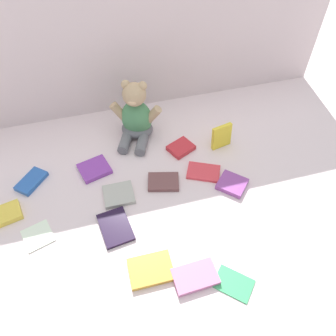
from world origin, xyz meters
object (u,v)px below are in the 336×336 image
Objects in this scene: book_case_1 at (195,277)px; book_case_3 at (203,172)px; teddy_bear at (136,117)px; book_case_12 at (31,181)px; book_case_8 at (119,195)px; book_case_9 at (94,169)px; book_case_4 at (151,270)px; book_case_11 at (163,182)px; book_case_6 at (222,136)px; book_case_2 at (232,184)px; book_case_5 at (234,283)px; book_case_7 at (38,235)px; book_case_10 at (181,148)px; book_case_13 at (6,214)px; book_case_0 at (115,227)px.

book_case_3 is (0.16, 0.39, -0.00)m from book_case_1.
teddy_bear is 2.19× the size of book_case_12.
book_case_8 is 0.16m from book_case_9.
book_case_4 is 1.17× the size of book_case_11.
book_case_6 is at bearing 149.27° from book_case_1.
teddy_bear is 0.47m from book_case_2.
book_case_7 is (-0.56, 0.32, 0.00)m from book_case_5.
teddy_bear is at bearing -118.73° from book_case_3.
book_case_3 is at bearing 57.48° from book_case_9.
book_case_10 is (0.15, -0.13, -0.09)m from teddy_bear.
book_case_4 is 0.57m from book_case_12.
book_case_2 is 0.80m from book_case_13.
book_case_6 is (0.28, 0.51, 0.04)m from book_case_1.
book_case_0 is 0.31m from book_case_1.
book_case_9 and book_case_11 have the same top height.
book_case_12 is at bearing -112.97° from book_case_10.
book_case_2 is 0.12m from book_case_3.
book_case_9 is at bearing 20.99° from book_case_2.
book_case_6 reaches higher than book_case_0.
book_case_10 is at bearing -172.66° from book_case_7.
book_case_5 is 0.58m from book_case_6.
book_case_11 is at bearing 159.74° from book_case_4.
book_case_9 is (-0.03, 0.27, 0.00)m from book_case_0.
book_case_0 is 0.55m from book_case_6.
book_case_2 is 0.86× the size of book_case_11.
book_case_6 is at bearing 74.55° from book_case_9.
book_case_12 is (-0.30, 0.15, 0.00)m from book_case_8.
book_case_11 is at bearing -122.90° from book_case_5.
book_case_2 reaches higher than book_case_0.
book_case_3 is 0.33m from book_case_8.
book_case_4 is at bearing 78.19° from book_case_2.
book_case_1 is at bearing 2.94° from book_case_3.
book_case_3 is 1.30× the size of book_case_7.
book_case_2 is 0.42m from book_case_8.
book_case_6 is 0.84m from book_case_13.
book_case_12 is (-0.47, 0.13, 0.00)m from book_case_11.
book_case_12 is (-0.43, -0.15, -0.09)m from teddy_bear.
book_case_1 is 0.39m from book_case_2.
book_case_12 is at bearing 64.86° from book_case_8.
book_case_12 is at bearing -90.68° from book_case_5.
teddy_bear is at bearing -153.83° from book_case_7.
book_case_4 is at bearing 173.24° from book_case_11.
book_case_2 reaches higher than book_case_7.
book_case_7 is at bearing -57.74° from book_case_9.
book_case_8 is 1.11× the size of book_case_10.
book_case_1 is 1.38× the size of book_case_10.
book_case_1 is 0.42m from book_case_3.
book_case_1 is 0.56m from book_case_9.
book_case_12 reaches higher than book_case_8.
book_case_9 is 0.23m from book_case_12.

